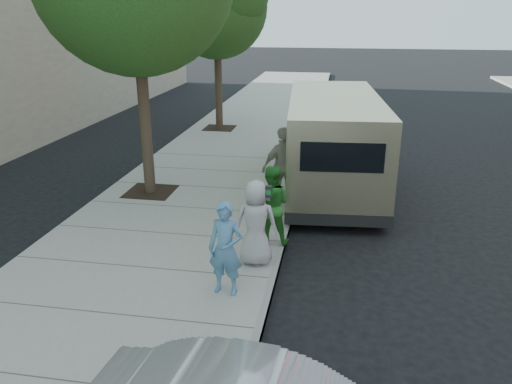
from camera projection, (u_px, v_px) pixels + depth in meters
The scene contains 10 objects.
ground at pixel (214, 243), 10.42m from camera, with size 120.00×120.00×0.00m, color black.
sidewalk at pixel (168, 236), 10.55m from camera, with size 5.00×60.00×0.15m, color gray.
curb_face at pixel (282, 245), 10.17m from camera, with size 0.12×60.00×0.16m, color gray.
tree_far at pixel (218, 2), 18.38m from camera, with size 3.92×3.80×6.49m.
parking_meter at pixel (264, 205), 9.31m from camera, with size 0.29×0.11×1.39m.
van at pixel (333, 140), 13.27m from camera, with size 2.75×6.90×2.50m.
person_officer at pixel (226, 249), 8.06m from camera, with size 0.58×0.38×1.60m, color #5184AD.
person_green_shirt at pixel (271, 205), 9.84m from camera, with size 0.79×0.61×1.62m, color #287A28.
person_gray_shirt at pixel (256, 223), 9.03m from camera, with size 0.78×0.51×1.60m, color #A8A8AB.
person_striped_polo at pixel (284, 167), 11.81m from camera, with size 1.11×0.46×1.89m, color gray.
Camera 1 is at (2.46, -9.15, 4.56)m, focal length 35.00 mm.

